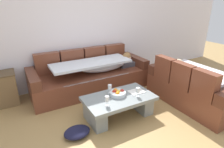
{
  "coord_description": "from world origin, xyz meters",
  "views": [
    {
      "loc": [
        -1.58,
        -2.03,
        1.94
      ],
      "look_at": [
        0.12,
        1.0,
        0.55
      ],
      "focal_mm": 30.41,
      "sensor_mm": 36.0,
      "label": 1
    }
  ],
  "objects_px": {
    "wine_glass_near_right": "(138,90)",
    "open_magazine": "(136,92)",
    "wine_glass_far_back": "(110,87)",
    "couch_near_window": "(193,87)",
    "coffee_table": "(119,104)",
    "fruit_bowl": "(118,93)",
    "crumpled_garment": "(77,132)",
    "wine_glass_near_left": "(107,99)",
    "couch_along_wall": "(92,76)"
  },
  "relations": [
    {
      "from": "coffee_table",
      "to": "wine_glass_far_back",
      "type": "bearing_deg",
      "value": 112.47
    },
    {
      "from": "coffee_table",
      "to": "crumpled_garment",
      "type": "height_order",
      "value": "coffee_table"
    },
    {
      "from": "wine_glass_far_back",
      "to": "wine_glass_near_right",
      "type": "bearing_deg",
      "value": -43.23
    },
    {
      "from": "crumpled_garment",
      "to": "open_magazine",
      "type": "bearing_deg",
      "value": 6.82
    },
    {
      "from": "wine_glass_near_right",
      "to": "crumpled_garment",
      "type": "xyz_separation_m",
      "value": [
        -1.1,
        0.01,
        -0.44
      ]
    },
    {
      "from": "coffee_table",
      "to": "open_magazine",
      "type": "xyz_separation_m",
      "value": [
        0.37,
        0.0,
        0.15
      ]
    },
    {
      "from": "fruit_bowl",
      "to": "wine_glass_far_back",
      "type": "height_order",
      "value": "wine_glass_far_back"
    },
    {
      "from": "couch_along_wall",
      "to": "coffee_table",
      "type": "xyz_separation_m",
      "value": [
        -0.04,
        -1.22,
        -0.09
      ]
    },
    {
      "from": "wine_glass_near_left",
      "to": "crumpled_garment",
      "type": "height_order",
      "value": "wine_glass_near_left"
    },
    {
      "from": "couch_near_window",
      "to": "coffee_table",
      "type": "distance_m",
      "value": 1.53
    },
    {
      "from": "couch_near_window",
      "to": "fruit_bowl",
      "type": "bearing_deg",
      "value": 76.17
    },
    {
      "from": "wine_glass_near_left",
      "to": "wine_glass_far_back",
      "type": "distance_m",
      "value": 0.42
    },
    {
      "from": "couch_near_window",
      "to": "coffee_table",
      "type": "relative_size",
      "value": 1.42
    },
    {
      "from": "open_magazine",
      "to": "wine_glass_near_right",
      "type": "bearing_deg",
      "value": -120.63
    },
    {
      "from": "wine_glass_far_back",
      "to": "wine_glass_near_left",
      "type": "bearing_deg",
      "value": -124.62
    },
    {
      "from": "couch_near_window",
      "to": "fruit_bowl",
      "type": "height_order",
      "value": "couch_near_window"
    },
    {
      "from": "couch_along_wall",
      "to": "coffee_table",
      "type": "height_order",
      "value": "couch_along_wall"
    },
    {
      "from": "fruit_bowl",
      "to": "wine_glass_near_right",
      "type": "distance_m",
      "value": 0.35
    },
    {
      "from": "coffee_table",
      "to": "open_magazine",
      "type": "relative_size",
      "value": 4.29
    },
    {
      "from": "wine_glass_far_back",
      "to": "couch_near_window",
      "type": "bearing_deg",
      "value": -17.54
    },
    {
      "from": "couch_near_window",
      "to": "crumpled_garment",
      "type": "relative_size",
      "value": 4.27
    },
    {
      "from": "couch_along_wall",
      "to": "couch_near_window",
      "type": "distance_m",
      "value": 2.12
    },
    {
      "from": "wine_glass_near_left",
      "to": "open_magazine",
      "type": "distance_m",
      "value": 0.71
    },
    {
      "from": "wine_glass_far_back",
      "to": "crumpled_garment",
      "type": "bearing_deg",
      "value": -156.41
    },
    {
      "from": "coffee_table",
      "to": "wine_glass_far_back",
      "type": "relative_size",
      "value": 7.23
    },
    {
      "from": "couch_near_window",
      "to": "crumpled_garment",
      "type": "xyz_separation_m",
      "value": [
        -2.32,
        0.17,
        -0.27
      ]
    },
    {
      "from": "couch_near_window",
      "to": "wine_glass_near_left",
      "type": "distance_m",
      "value": 1.83
    },
    {
      "from": "wine_glass_near_right",
      "to": "crumpled_garment",
      "type": "bearing_deg",
      "value": 179.56
    },
    {
      "from": "open_magazine",
      "to": "crumpled_garment",
      "type": "height_order",
      "value": "open_magazine"
    },
    {
      "from": "coffee_table",
      "to": "wine_glass_far_back",
      "type": "xyz_separation_m",
      "value": [
        -0.08,
        0.18,
        0.26
      ]
    },
    {
      "from": "wine_glass_near_left",
      "to": "wine_glass_near_right",
      "type": "height_order",
      "value": "same"
    },
    {
      "from": "wine_glass_far_back",
      "to": "coffee_table",
      "type": "bearing_deg",
      "value": -67.53
    },
    {
      "from": "couch_near_window",
      "to": "wine_glass_far_back",
      "type": "relative_size",
      "value": 10.28
    },
    {
      "from": "wine_glass_near_right",
      "to": "open_magazine",
      "type": "height_order",
      "value": "wine_glass_near_right"
    },
    {
      "from": "wine_glass_far_back",
      "to": "open_magazine",
      "type": "bearing_deg",
      "value": -22.37
    },
    {
      "from": "open_magazine",
      "to": "crumpled_garment",
      "type": "bearing_deg",
      "value": -173.13
    },
    {
      "from": "coffee_table",
      "to": "fruit_bowl",
      "type": "xyz_separation_m",
      "value": [
        0.01,
        0.05,
        0.18
      ]
    },
    {
      "from": "couch_along_wall",
      "to": "wine_glass_near_left",
      "type": "xyz_separation_m",
      "value": [
        -0.35,
        -1.38,
        0.17
      ]
    },
    {
      "from": "couch_along_wall",
      "to": "wine_glass_near_right",
      "type": "distance_m",
      "value": 1.41
    },
    {
      "from": "coffee_table",
      "to": "couch_near_window",
      "type": "bearing_deg",
      "value": -11.8
    },
    {
      "from": "couch_along_wall",
      "to": "open_magazine",
      "type": "height_order",
      "value": "couch_along_wall"
    },
    {
      "from": "coffee_table",
      "to": "fruit_bowl",
      "type": "height_order",
      "value": "fruit_bowl"
    },
    {
      "from": "wine_glass_near_right",
      "to": "wine_glass_far_back",
      "type": "xyz_separation_m",
      "value": [
        -0.36,
        0.33,
        0.0
      ]
    },
    {
      "from": "wine_glass_near_left",
      "to": "open_magazine",
      "type": "relative_size",
      "value": 0.59
    },
    {
      "from": "fruit_bowl",
      "to": "open_magazine",
      "type": "bearing_deg",
      "value": -8.3
    },
    {
      "from": "couch_along_wall",
      "to": "open_magazine",
      "type": "bearing_deg",
      "value": -74.77
    },
    {
      "from": "coffee_table",
      "to": "wine_glass_near_right",
      "type": "bearing_deg",
      "value": -28.19
    },
    {
      "from": "fruit_bowl",
      "to": "wine_glass_near_left",
      "type": "xyz_separation_m",
      "value": [
        -0.32,
        -0.21,
        0.07
      ]
    },
    {
      "from": "wine_glass_near_right",
      "to": "coffee_table",
      "type": "bearing_deg",
      "value": 151.81
    },
    {
      "from": "couch_near_window",
      "to": "open_magazine",
      "type": "xyz_separation_m",
      "value": [
        -1.13,
        0.31,
        0.05
      ]
    }
  ]
}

